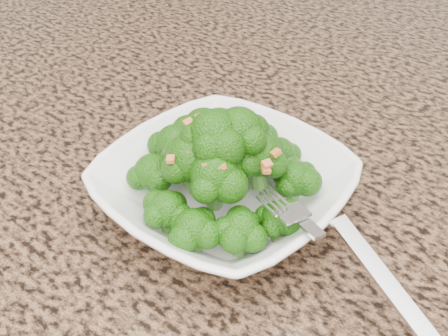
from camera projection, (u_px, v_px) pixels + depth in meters
The scene contains 5 objects.
granite_counter at pixel (362, 199), 0.55m from camera, with size 1.64×1.04×0.03m, color brown.
bowl at pixel (224, 189), 0.50m from camera, with size 0.21×0.21×0.05m, color white.
broccoli_pile at pixel (224, 133), 0.46m from camera, with size 0.18×0.18×0.07m, color #1D5A0A, non-canonical shape.
garlic_topping at pixel (224, 93), 0.44m from camera, with size 0.11×0.11×0.01m, color orange, non-canonical shape.
fork at pixel (316, 231), 0.41m from camera, with size 0.19×0.03×0.01m, color silver, non-canonical shape.
Camera 1 is at (0.16, -0.10, 1.25)m, focal length 45.00 mm.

